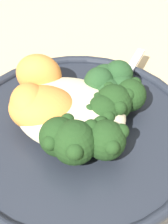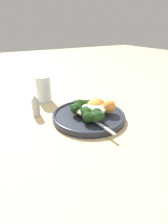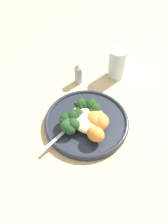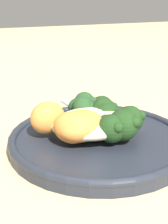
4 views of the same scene
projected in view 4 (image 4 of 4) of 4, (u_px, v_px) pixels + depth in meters
name	position (u px, v px, depth m)	size (l,w,h in m)	color
ground_plane	(105.00, 151.00, 0.44)	(4.00, 4.00, 0.00)	#D6B784
plate	(101.00, 138.00, 0.45)	(0.26, 0.26, 0.02)	#232833
quinoa_mound	(92.00, 123.00, 0.44)	(0.12, 0.10, 0.03)	beige
broccoli_stalk_0	(105.00, 129.00, 0.41)	(0.06, 0.08, 0.04)	#ADC675
broccoli_stalk_1	(115.00, 125.00, 0.42)	(0.09, 0.10, 0.04)	#ADC675
broccoli_stalk_2	(114.00, 123.00, 0.44)	(0.09, 0.06, 0.03)	#ADC675
broccoli_stalk_3	(122.00, 121.00, 0.44)	(0.10, 0.06, 0.04)	#ADC675
broccoli_stalk_4	(102.00, 117.00, 0.46)	(0.08, 0.04, 0.04)	#ADC675
broccoli_stalk_5	(101.00, 112.00, 0.47)	(0.08, 0.05, 0.04)	#ADC675
broccoli_stalk_6	(99.00, 110.00, 0.49)	(0.10, 0.08, 0.04)	#ADC675
sweet_potato_chunk_0	(48.00, 118.00, 0.44)	(0.05, 0.04, 0.05)	orange
sweet_potato_chunk_1	(81.00, 126.00, 0.42)	(0.07, 0.06, 0.04)	orange
sweet_potato_chunk_2	(72.00, 128.00, 0.41)	(0.05, 0.04, 0.04)	orange
kale_tuft	(86.00, 107.00, 0.49)	(0.06, 0.06, 0.04)	#234723
spoon	(87.00, 114.00, 0.50)	(0.03, 0.13, 0.01)	silver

